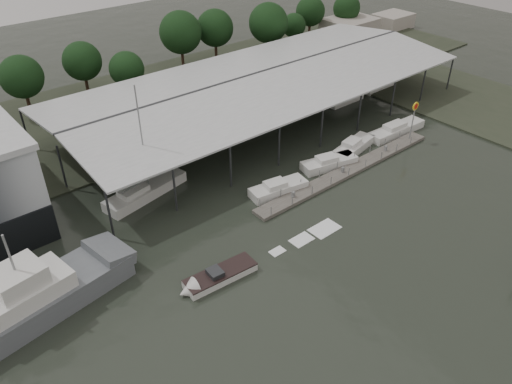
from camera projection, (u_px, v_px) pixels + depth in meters
ground at (321, 273)px, 44.86m from camera, size 200.00×200.00×0.00m
land_strip_far at (109, 117)px, 71.49m from camera, size 140.00×30.00×0.30m
land_strip_east at (481, 104)px, 75.13m from camera, size 20.00×60.00×0.30m
covered_boat_shed at (263, 76)px, 68.28m from camera, size 58.24×24.00×6.96m
floating_dock at (348, 171)px, 59.09m from camera, size 28.00×2.00×1.40m
shell_fuel_sign at (414, 114)px, 63.39m from camera, size 1.10×0.18×5.55m
distant_commercial_buildings at (364, 26)px, 103.66m from camera, size 22.00×8.00×4.00m
grey_trawler at (39, 296)px, 40.36m from camera, size 16.62×6.88×8.84m
white_sailboat at (144, 191)px, 54.64m from camera, size 10.23×4.48×12.94m
speedboat_underway at (215, 278)px, 43.75m from camera, size 18.38×3.56×2.00m
moored_cruiser_0 at (278, 188)px, 55.20m from camera, size 6.92×3.31×1.70m
moored_cruiser_1 at (329, 163)px, 59.81m from camera, size 7.28×3.80×1.70m
moored_cruiser_2 at (353, 146)px, 63.17m from camera, size 7.31×3.52×1.70m
moored_cruiser_3 at (396, 130)px, 67.06m from camera, size 9.27×2.65×1.70m
horizon_tree_line at (213, 34)px, 84.64m from camera, size 70.00×11.87×10.49m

